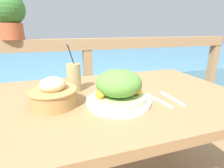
% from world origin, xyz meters
% --- Properties ---
extents(patio_table, '(1.29, 0.81, 0.73)m').
position_xyz_m(patio_table, '(0.00, 0.00, 0.64)').
color(patio_table, '#997047').
rests_on(patio_table, ground_plane).
extents(railing_fence, '(2.80, 0.08, 0.97)m').
position_xyz_m(railing_fence, '(0.00, 0.68, 0.73)').
color(railing_fence, '#937551').
rests_on(railing_fence, ground_plane).
extents(sea_backdrop, '(12.00, 4.00, 0.47)m').
position_xyz_m(sea_backdrop, '(0.00, 3.18, 0.23)').
color(sea_backdrop, teal).
rests_on(sea_backdrop, ground_plane).
extents(salad_plate, '(0.28, 0.28, 0.15)m').
position_xyz_m(salad_plate, '(-0.01, -0.10, 0.79)').
color(salad_plate, silver).
rests_on(salad_plate, patio_table).
extents(drink_glass, '(0.07, 0.07, 0.25)m').
position_xyz_m(drink_glass, '(-0.17, 0.13, 0.80)').
color(drink_glass, tan).
rests_on(drink_glass, patio_table).
extents(bread_basket, '(0.20, 0.20, 0.13)m').
position_xyz_m(bread_basket, '(-0.27, -0.04, 0.78)').
color(bread_basket, '#AD7F47').
rests_on(bread_basket, patio_table).
extents(potted_plant, '(0.22, 0.22, 0.31)m').
position_xyz_m(potted_plant, '(-0.53, 0.68, 1.14)').
color(potted_plant, '#A34C2D').
rests_on(potted_plant, railing_fence).
extents(fork, '(0.04, 0.18, 0.00)m').
position_xyz_m(fork, '(0.18, -0.13, 0.73)').
color(fork, silver).
rests_on(fork, patio_table).
extents(knife, '(0.02, 0.18, 0.00)m').
position_xyz_m(knife, '(0.25, -0.12, 0.73)').
color(knife, silver).
rests_on(knife, patio_table).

